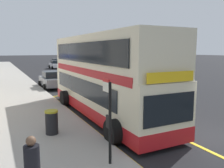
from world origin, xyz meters
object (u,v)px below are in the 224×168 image
bus_stop_sign (109,114)px  litter_bin (52,122)px  parked_car_white_behind (56,64)px  double_decker_bus (103,78)px  parked_car_grey_kerbside (56,62)px  parked_car_grey_far (52,80)px

bus_stop_sign → litter_bin: (-1.04, 3.34, -1.04)m
bus_stop_sign → parked_car_white_behind: (7.51, 39.63, -0.89)m
double_decker_bus → litter_bin: size_ratio=11.06×
parked_car_grey_kerbside → litter_bin: 45.12m
parked_car_grey_kerbside → parked_car_grey_far: 31.97m
litter_bin → double_decker_bus: bearing=32.3°
double_decker_bus → bus_stop_sign: 5.92m
double_decker_bus → parked_car_white_behind: double_decker_bus is taller
parked_car_grey_far → parked_car_grey_kerbside: bearing=79.0°
parked_car_grey_far → parked_car_white_behind: 24.13m
parked_car_grey_kerbside → parked_car_white_behind: (-1.86, -7.61, 0.00)m
double_decker_bus → bus_stop_sign: size_ratio=4.24×
double_decker_bus → parked_car_grey_far: (-0.54, 10.75, -1.27)m
bus_stop_sign → parked_car_grey_kerbside: 48.17m
double_decker_bus → bus_stop_sign: bearing=-112.8°
bus_stop_sign → parked_car_grey_far: bus_stop_sign is taller
parked_car_grey_kerbside → litter_bin: bearing=75.0°
double_decker_bus → parked_car_white_behind: bearing=81.3°
parked_car_grey_kerbside → parked_car_grey_far: same height
parked_car_white_behind → litter_bin: (-8.56, -36.29, -0.15)m
parked_car_grey_kerbside → double_decker_bus: bearing=78.7°
parked_car_white_behind → parked_car_grey_kerbside: bearing=78.3°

